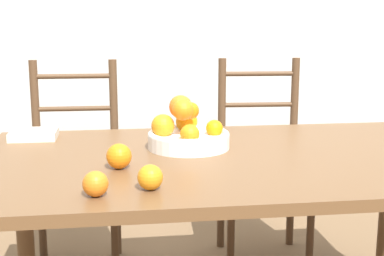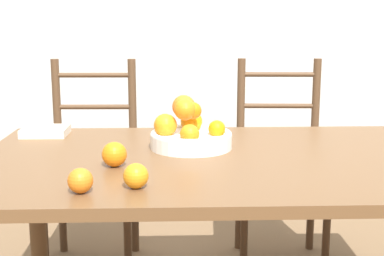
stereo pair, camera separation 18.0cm
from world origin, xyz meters
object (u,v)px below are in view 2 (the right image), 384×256
(fruit_bowl, at_px, (189,133))
(chair_right, at_px, (280,171))
(orange_loose_1, at_px, (80,181))
(book_stack, at_px, (45,131))
(orange_loose_0, at_px, (136,176))
(orange_loose_2, at_px, (114,154))
(chair_left, at_px, (92,173))

(fruit_bowl, relative_size, chair_right, 0.29)
(orange_loose_1, height_order, book_stack, orange_loose_1)
(fruit_bowl, bearing_deg, orange_loose_0, -108.86)
(book_stack, bearing_deg, fruit_bowl, -22.75)
(book_stack, bearing_deg, orange_loose_2, -55.93)
(chair_right, bearing_deg, chair_left, -176.66)
(orange_loose_0, height_order, orange_loose_2, orange_loose_2)
(fruit_bowl, height_order, book_stack, fruit_bowl)
(orange_loose_2, bearing_deg, book_stack, 124.07)
(orange_loose_2, distance_m, book_stack, 0.58)
(orange_loose_1, distance_m, book_stack, 0.78)
(book_stack, bearing_deg, chair_left, 76.36)
(orange_loose_2, relative_size, chair_left, 0.08)
(orange_loose_1, relative_size, chair_left, 0.07)
(orange_loose_0, bearing_deg, orange_loose_2, 110.04)
(fruit_bowl, xyz_separation_m, orange_loose_2, (-0.24, -0.24, -0.02))
(orange_loose_1, bearing_deg, fruit_bowl, 58.98)
(chair_right, height_order, book_stack, chair_right)
(orange_loose_0, distance_m, orange_loose_2, 0.24)
(fruit_bowl, bearing_deg, book_stack, 157.25)
(chair_right, bearing_deg, orange_loose_1, -119.73)
(orange_loose_0, height_order, orange_loose_1, orange_loose_0)
(chair_left, bearing_deg, orange_loose_2, -75.64)
(orange_loose_0, distance_m, orange_loose_1, 0.15)
(fruit_bowl, xyz_separation_m, chair_left, (-0.45, 0.68, -0.34))
(orange_loose_0, bearing_deg, orange_loose_1, -165.78)
(chair_left, height_order, chair_right, same)
(fruit_bowl, xyz_separation_m, orange_loose_1, (-0.30, -0.50, -0.02))
(orange_loose_0, bearing_deg, chair_right, 61.29)
(fruit_bowl, height_order, chair_left, chair_left)
(orange_loose_1, bearing_deg, chair_left, 97.39)
(fruit_bowl, distance_m, orange_loose_2, 0.34)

